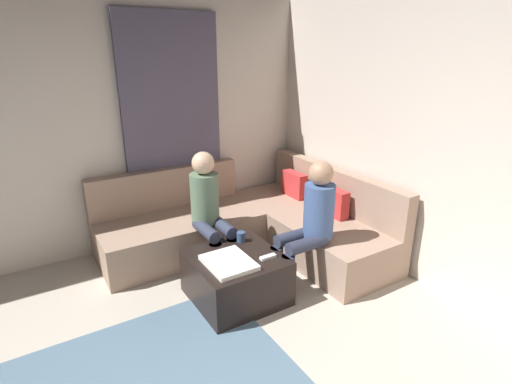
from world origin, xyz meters
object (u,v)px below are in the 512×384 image
(ottoman, at_px, (236,277))
(person_on_couch_back, at_px, (310,220))
(coffee_mug, at_px, (241,237))
(person_on_couch_side, at_px, (209,208))
(game_remote, at_px, (268,257))
(sectional_couch, at_px, (254,224))

(ottoman, bearing_deg, person_on_couch_back, 77.57)
(coffee_mug, height_order, person_on_couch_back, person_on_couch_back)
(person_on_couch_back, bearing_deg, person_on_couch_side, 41.09)
(coffee_mug, distance_m, person_on_couch_side, 0.44)
(ottoman, distance_m, person_on_couch_back, 0.84)
(ottoman, relative_size, coffee_mug, 8.00)
(coffee_mug, bearing_deg, ottoman, -39.29)
(coffee_mug, relative_size, game_remote, 0.63)
(coffee_mug, xyz_separation_m, person_on_couch_back, (0.37, 0.51, 0.19))
(sectional_couch, height_order, game_remote, sectional_couch)
(person_on_couch_back, bearing_deg, sectional_couch, 3.51)
(coffee_mug, bearing_deg, person_on_couch_side, -159.62)
(ottoman, xyz_separation_m, game_remote, (0.18, 0.22, 0.22))
(sectional_couch, bearing_deg, ottoman, -40.62)
(game_remote, relative_size, person_on_couch_back, 0.12)
(ottoman, xyz_separation_m, coffee_mug, (-0.22, 0.18, 0.26))
(coffee_mug, distance_m, person_on_couch_back, 0.66)
(person_on_couch_back, bearing_deg, game_remote, 93.26)
(ottoman, xyz_separation_m, person_on_couch_side, (-0.60, 0.04, 0.45))
(ottoman, bearing_deg, person_on_couch_side, 176.17)
(person_on_couch_side, bearing_deg, person_on_couch_back, 131.09)
(ottoman, distance_m, person_on_couch_side, 0.75)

